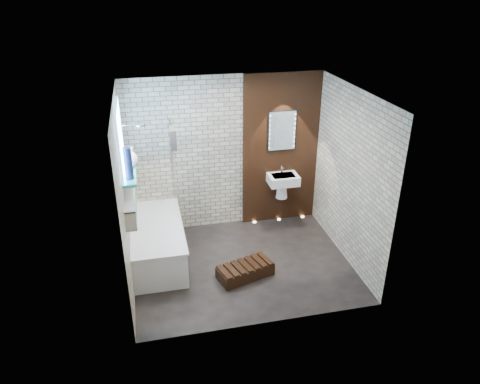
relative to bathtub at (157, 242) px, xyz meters
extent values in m
plane|color=black|center=(1.22, -0.45, -0.29)|extent=(3.20, 3.20, 0.00)
cube|color=#9F947E|center=(1.22, 0.85, 1.01)|extent=(3.20, 0.04, 2.60)
cube|color=#9F947E|center=(1.22, -1.75, 1.01)|extent=(3.20, 0.04, 2.60)
cube|color=#9F947E|center=(-0.38, -0.45, 1.01)|extent=(0.04, 2.60, 2.60)
cube|color=#9F947E|center=(2.82, -0.45, 1.01)|extent=(0.04, 2.60, 2.60)
plane|color=white|center=(1.22, -0.45, 2.31)|extent=(3.20, 3.20, 0.00)
cube|color=black|center=(2.17, 0.82, 1.01)|extent=(1.30, 0.06, 2.60)
cube|color=#7FADE0|center=(-0.36, -0.10, 1.71)|extent=(0.03, 1.00, 0.90)
cube|color=teal|center=(-0.29, -0.10, 1.24)|extent=(0.18, 1.00, 0.04)
cube|color=teal|center=(-0.31, -0.30, 0.79)|extent=(0.14, 1.30, 0.03)
cube|color=#B2A899|center=(-0.31, -0.30, 1.02)|extent=(0.14, 1.30, 0.03)
cube|color=#B2A899|center=(-0.31, -0.94, 0.91)|extent=(0.14, 0.03, 0.26)
cube|color=#B2A899|center=(-0.31, 0.33, 0.91)|extent=(0.14, 0.03, 0.26)
cube|color=white|center=(0.00, 0.00, -0.02)|extent=(0.75, 1.70, 0.55)
cube|color=white|center=(0.00, 0.00, 0.27)|extent=(0.79, 1.74, 0.03)
cylinder|color=silver|center=(0.15, 0.73, 0.35)|extent=(0.04, 0.04, 0.12)
cube|color=white|center=(0.35, 0.44, 0.99)|extent=(0.01, 0.78, 1.40)
cube|color=black|center=(0.35, 0.20, 1.56)|extent=(0.09, 0.23, 0.29)
cylinder|color=silver|center=(-0.08, 0.50, 1.71)|extent=(0.18, 0.18, 0.02)
cube|color=white|center=(2.17, 0.61, 0.56)|extent=(0.50, 0.36, 0.16)
cone|color=white|center=(2.17, 0.66, 0.34)|extent=(0.20, 0.20, 0.28)
cylinder|color=silver|center=(2.17, 0.71, 0.71)|extent=(0.03, 0.03, 0.14)
cube|color=black|center=(2.17, 0.78, 1.36)|extent=(0.50, 0.02, 0.70)
cube|color=silver|center=(2.17, 0.77, 1.36)|extent=(0.45, 0.01, 0.65)
cube|color=black|center=(1.20, -0.75, -0.20)|extent=(0.87, 0.57, 0.18)
cylinder|color=#9B5E17|center=(-0.31, -0.57, 0.86)|extent=(0.05, 0.05, 0.10)
cylinder|color=maroon|center=(-0.31, -0.78, 0.86)|extent=(0.05, 0.05, 0.11)
cylinder|color=maroon|center=(-0.31, 0.09, 0.88)|extent=(0.06, 0.06, 0.14)
sphere|color=white|center=(-0.28, 0.02, 1.37)|extent=(0.23, 0.23, 0.23)
cylinder|color=#151D3C|center=(-0.28, -0.40, 1.48)|extent=(0.10, 0.10, 0.43)
cylinder|color=white|center=(-0.28, 0.09, 1.39)|extent=(0.12, 0.12, 0.25)
cylinder|color=#FFD899|center=(1.72, 0.75, -0.29)|extent=(0.06, 0.06, 0.01)
cylinder|color=#FFD899|center=(2.17, 0.75, -0.29)|extent=(0.06, 0.06, 0.01)
cylinder|color=#FFD899|center=(2.62, 0.75, -0.29)|extent=(0.06, 0.06, 0.01)
camera|label=1|loc=(-0.04, -5.94, 3.67)|focal=33.56mm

